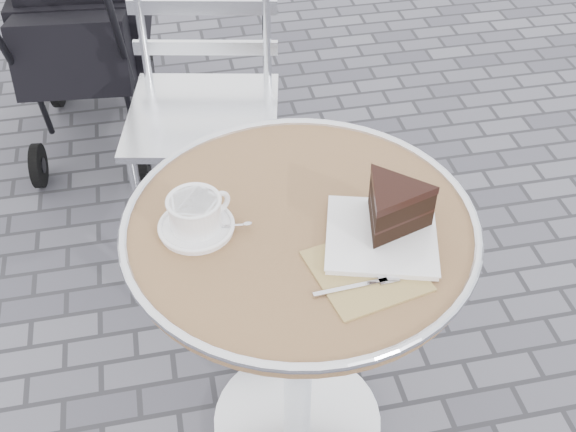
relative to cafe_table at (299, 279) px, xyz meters
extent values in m
plane|color=#5A5B63|center=(0.00, 0.00, -0.57)|extent=(80.00, 80.00, 0.00)
cylinder|color=silver|center=(0.00, 0.00, -0.55)|extent=(0.44, 0.44, 0.03)
cylinder|color=silver|center=(0.00, 0.00, -0.20)|extent=(0.07, 0.07, 0.67)
cylinder|color=tan|center=(0.00, 0.00, 0.15)|extent=(0.70, 0.70, 0.03)
torus|color=silver|center=(0.00, 0.00, 0.16)|extent=(0.72, 0.72, 0.02)
cylinder|color=white|center=(-0.20, 0.02, 0.17)|extent=(0.15, 0.15, 0.01)
cylinder|color=white|center=(-0.20, 0.02, 0.21)|extent=(0.13, 0.13, 0.06)
torus|color=white|center=(-0.15, 0.05, 0.21)|extent=(0.05, 0.03, 0.05)
cylinder|color=#D2B08C|center=(-0.20, 0.02, 0.24)|extent=(0.09, 0.09, 0.01)
cube|color=#A08258|center=(0.09, -0.15, 0.16)|extent=(0.22, 0.22, 0.00)
cube|color=white|center=(0.14, -0.08, 0.17)|extent=(0.26, 0.26, 0.01)
cylinder|color=silver|center=(-0.34, 0.61, -0.32)|extent=(0.03, 0.03, 0.49)
cylinder|color=silver|center=(0.02, 0.53, -0.32)|extent=(0.03, 0.03, 0.49)
cylinder|color=silver|center=(-0.27, 0.97, -0.32)|extent=(0.03, 0.03, 0.49)
cylinder|color=silver|center=(0.10, 0.90, -0.32)|extent=(0.03, 0.03, 0.49)
cube|color=silver|center=(-0.12, 0.75, -0.07)|extent=(0.52, 0.52, 0.02)
cube|color=black|center=(-0.49, 1.43, -0.13)|extent=(0.44, 0.64, 0.37)
cylinder|color=black|center=(-0.71, 1.18, -0.49)|extent=(0.05, 0.17, 0.16)
cylinder|color=black|center=(-0.33, 1.14, -0.49)|extent=(0.05, 0.17, 0.16)
cylinder|color=black|center=(-0.65, 1.72, -0.44)|extent=(0.06, 0.26, 0.25)
cylinder|color=black|center=(-0.27, 1.68, -0.44)|extent=(0.06, 0.26, 0.25)
camera|label=1|loc=(-0.24, -1.03, 1.14)|focal=45.00mm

